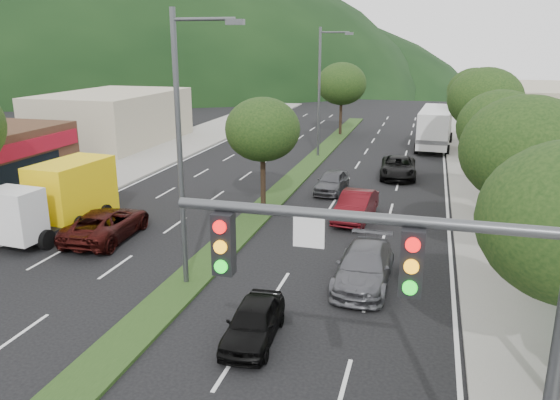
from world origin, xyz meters
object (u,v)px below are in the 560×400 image
(streetlight_near, at_px, (184,139))
(traffic_signal, at_px, (449,328))
(tree_r_e, at_px, (475,91))
(streetlight_mid, at_px, (322,86))
(tree_r_c, at_px, (501,127))
(car_queue_c, at_px, (356,206))
(tree_r_d, at_px, (485,99))
(car_queue_e, at_px, (332,182))
(car_queue_a, at_px, (253,322))
(car_queue_b, at_px, (364,267))
(tree_med_far, at_px, (342,84))
(tree_med_near, at_px, (263,130))
(motorhome, at_px, (435,127))
(suv_maroon, at_px, (107,224))
(car_queue_d, at_px, (398,167))
(box_truck, at_px, (62,199))
(tree_r_b, at_px, (526,151))

(streetlight_near, bearing_deg, traffic_signal, -47.23)
(tree_r_e, relative_size, streetlight_mid, 0.67)
(tree_r_c, distance_m, car_queue_c, 8.31)
(tree_r_d, xyz_separation_m, streetlight_near, (-11.79, -22.00, 0.40))
(streetlight_near, relative_size, car_queue_e, 2.55)
(tree_r_d, relative_size, car_queue_a, 1.97)
(car_queue_a, bearing_deg, traffic_signal, -53.47)
(car_queue_b, bearing_deg, streetlight_mid, 106.09)
(tree_med_far, height_order, car_queue_c, tree_med_far)
(tree_med_near, bearing_deg, car_queue_e, 56.78)
(car_queue_c, xyz_separation_m, motorhome, (3.87, 21.98, 1.07))
(tree_r_e, height_order, streetlight_mid, streetlight_mid)
(tree_r_e, distance_m, suv_maroon, 33.69)
(car_queue_c, bearing_deg, streetlight_near, -111.92)
(suv_maroon, xyz_separation_m, car_queue_d, (12.35, 15.96, -0.03))
(car_queue_d, height_order, car_queue_e, car_queue_d)
(tree_r_c, bearing_deg, car_queue_a, -118.56)
(tree_r_e, distance_m, car_queue_e, 20.06)
(tree_r_d, bearing_deg, suv_maroon, -133.90)
(car_queue_d, bearing_deg, tree_r_c, -58.01)
(traffic_signal, distance_m, car_queue_c, 19.90)
(tree_r_d, height_order, tree_med_far, tree_r_d)
(motorhome, bearing_deg, tree_med_near, -109.28)
(tree_r_e, relative_size, tree_med_far, 0.97)
(tree_med_far, relative_size, car_queue_a, 1.91)
(tree_med_far, xyz_separation_m, box_truck, (-8.48, -31.73, -3.47))
(streetlight_mid, height_order, car_queue_a, streetlight_mid)
(traffic_signal, relative_size, tree_r_e, 1.04)
(suv_maroon, height_order, car_queue_c, car_queue_c)
(traffic_signal, xyz_separation_m, car_queue_c, (-3.89, 19.12, -3.91))
(tree_r_c, distance_m, tree_med_far, 26.83)
(streetlight_mid, bearing_deg, tree_med_near, -90.78)
(car_queue_a, bearing_deg, car_queue_e, 89.10)
(tree_r_c, bearing_deg, car_queue_d, 125.16)
(motorhome, bearing_deg, car_queue_d, -97.67)
(car_queue_d, bearing_deg, tree_r_b, -74.25)
(tree_med_near, distance_m, car_queue_d, 12.25)
(car_queue_b, relative_size, motorhome, 0.55)
(car_queue_c, xyz_separation_m, car_queue_d, (1.53, 10.00, -0.03))
(tree_r_b, xyz_separation_m, suv_maroon, (-17.68, -0.38, -4.31))
(car_queue_c, bearing_deg, motorhome, 85.33)
(streetlight_mid, height_order, box_truck, streetlight_mid)
(tree_r_e, relative_size, box_truck, 0.99)
(tree_med_far, distance_m, car_queue_a, 39.61)
(tree_r_c, bearing_deg, streetlight_near, -134.51)
(streetlight_near, bearing_deg, car_queue_d, 71.75)
(tree_med_near, xyz_separation_m, box_truck, (-8.48, -5.73, -2.89))
(tree_r_c, relative_size, streetlight_near, 0.65)
(car_queue_a, relative_size, box_truck, 0.54)
(car_queue_e, bearing_deg, streetlight_near, -96.84)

